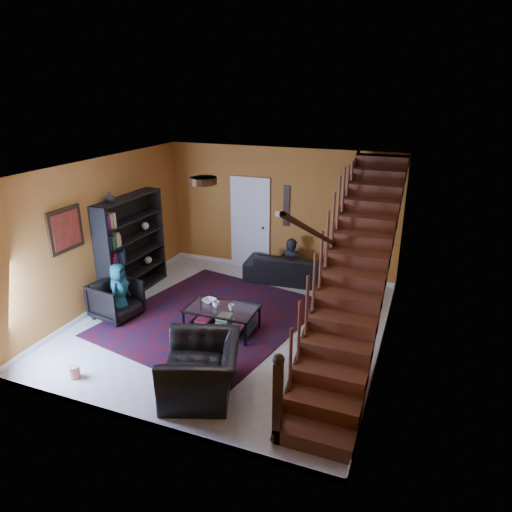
{
  "coord_description": "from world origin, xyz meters",
  "views": [
    {
      "loc": [
        3.04,
        -6.54,
        4.0
      ],
      "look_at": [
        0.34,
        0.4,
        1.22
      ],
      "focal_mm": 32.0,
      "sensor_mm": 36.0,
      "label": 1
    }
  ],
  "objects_px": {
    "sofa": "(295,268)",
    "armchair_right": "(201,369)",
    "bookshelf": "(132,247)",
    "coffee_table": "(222,318)",
    "armchair_left": "(116,300)"
  },
  "relations": [
    {
      "from": "sofa",
      "to": "armchair_right",
      "type": "bearing_deg",
      "value": 84.45
    },
    {
      "from": "bookshelf",
      "to": "armchair_right",
      "type": "relative_size",
      "value": 1.7
    },
    {
      "from": "bookshelf",
      "to": "armchair_right",
      "type": "height_order",
      "value": "bookshelf"
    },
    {
      "from": "bookshelf",
      "to": "armchair_left",
      "type": "distance_m",
      "value": 1.29
    },
    {
      "from": "armchair_left",
      "to": "bookshelf",
      "type": "bearing_deg",
      "value": 27.76
    },
    {
      "from": "armchair_left",
      "to": "armchair_right",
      "type": "height_order",
      "value": "armchair_right"
    },
    {
      "from": "armchair_right",
      "to": "sofa",
      "type": "bearing_deg",
      "value": 159.19
    },
    {
      "from": "armchair_left",
      "to": "coffee_table",
      "type": "xyz_separation_m",
      "value": [
        2.02,
        0.22,
        -0.09
      ]
    },
    {
      "from": "bookshelf",
      "to": "sofa",
      "type": "distance_m",
      "value": 3.43
    },
    {
      "from": "bookshelf",
      "to": "armchair_right",
      "type": "xyz_separation_m",
      "value": [
        2.83,
        -2.48,
        -0.58
      ]
    },
    {
      "from": "bookshelf",
      "to": "coffee_table",
      "type": "xyz_separation_m",
      "value": [
        2.37,
        -0.86,
        -0.7
      ]
    },
    {
      "from": "coffee_table",
      "to": "bookshelf",
      "type": "bearing_deg",
      "value": 160.16
    },
    {
      "from": "armchair_right",
      "to": "coffee_table",
      "type": "xyz_separation_m",
      "value": [
        -0.46,
        1.63,
        -0.12
      ]
    },
    {
      "from": "sofa",
      "to": "armchair_left",
      "type": "distance_m",
      "value": 3.77
    },
    {
      "from": "sofa",
      "to": "coffee_table",
      "type": "height_order",
      "value": "sofa"
    }
  ]
}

